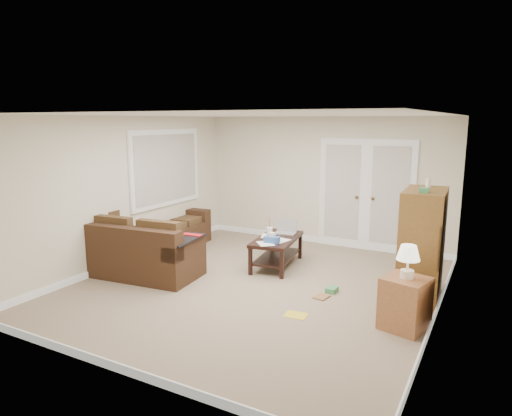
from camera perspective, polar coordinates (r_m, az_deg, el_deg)
The scene contains 17 objects.
floor at distance 6.90m, azimuth 0.13°, elevation -9.69°, with size 5.50×5.50×0.00m, color gray.
ceiling at distance 6.45m, azimuth 0.14°, elevation 11.57°, with size 5.00×5.50×0.02m, color white.
wall_left at distance 8.04m, azimuth -15.78°, elevation 2.09°, with size 0.02×5.50×2.50m, color silver.
wall_right at distance 5.83m, azimuth 22.33°, elevation -1.55°, with size 0.02×5.50×2.50m, color silver.
wall_back at distance 9.05m, azimuth 8.42°, elevation 3.33°, with size 5.00×0.02×2.50m, color silver.
wall_front at distance 4.40m, azimuth -17.16°, elevation -5.11°, with size 5.00×0.02×2.50m, color silver.
baseboards at distance 6.88m, azimuth 0.13°, elevation -9.30°, with size 5.00×5.50×0.10m, color silver, non-canonical shape.
french_doors at distance 8.80m, azimuth 13.51°, elevation 1.51°, with size 1.80×0.05×2.13m.
window_left at distance 8.71m, azimuth -11.14°, elevation 4.94°, with size 0.05×1.92×1.42m.
sectional_sofa at distance 8.12m, azimuth -12.86°, elevation -4.27°, with size 2.13×2.86×0.86m.
coffee_table at distance 7.71m, azimuth 2.67°, elevation -5.31°, with size 0.78×1.29×0.83m.
tv_armoire at distance 6.58m, azimuth 20.01°, elevation -4.33°, with size 0.56×0.97×1.64m.
side_cabinet at distance 5.72m, azimuth 18.17°, elevation -10.75°, with size 0.59×0.59×1.02m.
space_heater at distance 8.52m, azimuth 20.20°, elevation -5.33°, with size 0.11×0.10×0.29m, color white.
floor_magazine at distance 5.94m, azimuth 4.98°, elevation -13.19°, with size 0.28×0.22×0.01m, color yellow.
floor_greenbox at distance 6.73m, azimuth 9.46°, elevation -10.05°, with size 0.14×0.18×0.07m, color #418F57.
floor_book at distance 6.57m, azimuth 7.55°, elevation -10.78°, with size 0.17×0.23×0.02m, color olive.
Camera 1 is at (3.06, -5.68, 2.43)m, focal length 32.00 mm.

